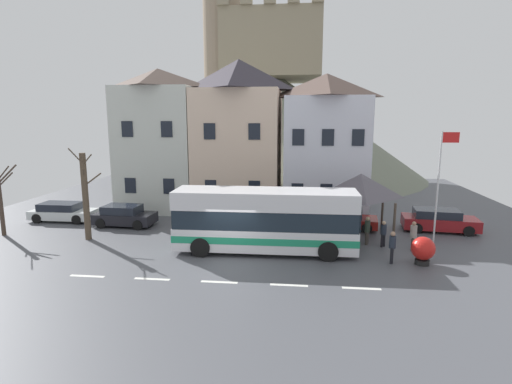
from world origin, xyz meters
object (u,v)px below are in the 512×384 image
Objects in this scene: townhouse_01 at (239,136)px; harbour_buoy at (423,249)px; parked_car_01 at (345,218)px; pedestrian_01 at (413,234)px; bus_shelter at (361,186)px; hilltop_castle at (272,120)px; bare_tree_01 at (85,196)px; pedestrian_00 at (383,232)px; pedestrian_03 at (367,230)px; parked_car_03 at (63,212)px; pedestrian_02 at (392,246)px; bare_tree_00 at (0,196)px; townhouse_00 at (160,140)px; public_bench at (332,221)px; transit_bus at (265,221)px; parked_car_02 at (439,220)px; flagpole at (440,179)px; townhouse_02 at (325,144)px; parked_car_00 at (124,216)px.

harbour_buoy is at bearing -46.83° from townhouse_01.
pedestrian_01 reaches higher than parked_car_01.
bus_shelter reaches higher than harbour_buoy.
bare_tree_01 is at bearing -106.99° from hilltop_castle.
pedestrian_03 is at bearing 155.28° from pedestrian_00.
parked_car_03 is 2.71× the size of pedestrian_03.
pedestrian_02 is (9.18, -11.29, -4.73)m from townhouse_01.
parked_car_01 is 21.04m from bare_tree_00.
pedestrian_00 is 1.53m from pedestrian_01.
pedestrian_02 is at bearing -7.21° from bare_tree_01.
townhouse_00 is 14.37m from public_bench.
parked_car_03 is at bearing -171.87° from parked_car_01.
transit_bus reaches higher than parked_car_02.
pedestrian_02 is 6.55m from public_bench.
flagpole is at bearing -23.69° from parked_car_01.
townhouse_02 is at bearing 110.44° from parked_car_01.
townhouse_00 is 12.47m from townhouse_02.
pedestrian_03 is (5.55, 1.88, -0.86)m from transit_bus.
townhouse_02 reaches higher than bare_tree_00.
parked_car_00 is (-0.72, -5.40, -4.62)m from townhouse_00.
parked_car_02 is (6.88, -5.00, -4.39)m from townhouse_02.
bare_tree_00 reaches higher than parked_car_01.
pedestrian_03 is at bearing -68.12° from parked_car_01.
hilltop_castle is 29.10m from pedestrian_03.
flagpole reaches higher than harbour_buoy.
pedestrian_03 is (14.45, -7.72, -4.49)m from townhouse_00.
townhouse_01 is 10.98m from bus_shelter.
pedestrian_01 is at bearing -7.35° from parked_car_00.
townhouse_00 is 1.68× the size of flagpole.
parked_car_01 is 2.55× the size of pedestrian_01.
bus_shelter is at bearing 136.93° from pedestrian_01.
pedestrian_03 is (-2.26, 0.82, -0.08)m from pedestrian_01.
townhouse_02 is 10.04m from pedestrian_00.
parked_car_03 is at bearing 171.17° from pedestrian_03.
bare_tree_01 is at bearing 173.28° from harbour_buoy.
bare_tree_00 is at bearing -174.28° from bus_shelter.
townhouse_00 is 15.03m from parked_car_01.
pedestrian_01 reaches higher than harbour_buoy.
parked_car_03 is at bearing 173.73° from flagpole.
flagpole is at bearing -53.29° from townhouse_02.
parked_car_02 is 0.73× the size of flagpole.
bare_tree_01 is (-15.72, -2.35, -0.49)m from bus_shelter.
townhouse_00 is at bearing 49.92° from bare_tree_00.
parked_car_00 is at bearing -171.09° from parked_car_02.
pedestrian_02 reaches higher than pedestrian_00.
parked_car_01 is (-0.60, 1.79, -2.43)m from bus_shelter.
parked_car_02 is 7.49m from pedestrian_02.
parked_car_01 is (7.61, -5.04, -4.98)m from townhouse_01.
parked_car_00 is 0.84× the size of bare_tree_00.
parked_car_01 is at bearing 0.55° from parked_car_03.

